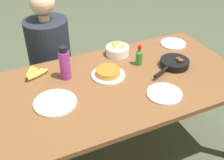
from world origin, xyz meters
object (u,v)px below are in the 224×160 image
banana_bunch (33,74)px  water_bottle (65,64)px  empty_plate_far_left (55,103)px  fruit_bowl_mango (117,50)px  skillet (174,63)px  empty_plate_near_front (173,44)px  frittata_plate_center (108,73)px  empty_plate_far_right (164,94)px  hot_sauce_bottle (139,56)px  person_figure (52,70)px

banana_bunch → water_bottle: (0.21, -0.12, 0.10)m
empty_plate_far_left → water_bottle: 0.31m
fruit_bowl_mango → skillet: bearing=-47.6°
empty_plate_near_front → fruit_bowl_mango: fruit_bowl_mango is taller
frittata_plate_center → empty_plate_far_right: frittata_plate_center is taller
hot_sauce_bottle → empty_plate_far_right: bearing=-94.7°
water_bottle → person_figure: 0.63m
skillet → water_bottle: size_ratio=1.44×
empty_plate_near_front → empty_plate_far_left: bearing=-162.7°
empty_plate_near_front → empty_plate_far_left: size_ratio=0.79×
empty_plate_far_left → fruit_bowl_mango: fruit_bowl_mango is taller
empty_plate_far_left → water_bottle: water_bottle is taller
empty_plate_far_left → hot_sauce_bottle: (0.71, 0.20, 0.06)m
skillet → empty_plate_near_front: (0.20, 0.30, -0.02)m
empty_plate_near_front → person_figure: 1.10m
water_bottle → empty_plate_far_left: bearing=-120.7°
empty_plate_far_left → empty_plate_far_right: size_ratio=1.16×
empty_plate_far_right → hot_sauce_bottle: size_ratio=1.42×
fruit_bowl_mango → empty_plate_near_front: bearing=-5.2°
skillet → water_bottle: bearing=-38.2°
hot_sauce_bottle → person_figure: size_ratio=0.13×
empty_plate_far_right → fruit_bowl_mango: fruit_bowl_mango is taller
empty_plate_far_right → fruit_bowl_mango: bearing=94.7°
empty_plate_far_right → fruit_bowl_mango: (-0.05, 0.61, 0.03)m
frittata_plate_center → empty_plate_near_front: (0.70, 0.21, -0.02)m
person_figure → frittata_plate_center: bearing=-66.1°
empty_plate_far_right → water_bottle: water_bottle is taller
fruit_bowl_mango → water_bottle: bearing=-162.8°
banana_bunch → empty_plate_far_right: banana_bunch is taller
fruit_bowl_mango → empty_plate_far_right: bearing=-85.3°
empty_plate_far_right → person_figure: size_ratio=0.19×
skillet → empty_plate_far_right: (-0.26, -0.27, -0.02)m
skillet → empty_plate_near_front: bearing=-148.2°
hot_sauce_bottle → frittata_plate_center: bearing=-169.5°
frittata_plate_center → empty_plate_far_left: 0.45m
banana_bunch → water_bottle: 0.26m
frittata_plate_center → empty_plate_near_front: bearing=16.5°
skillet → empty_plate_far_left: size_ratio=1.33×
skillet → empty_plate_near_front: size_ratio=1.68×
skillet → person_figure: size_ratio=0.29×
frittata_plate_center → fruit_bowl_mango: bearing=52.5°
fruit_bowl_mango → hot_sauce_bottle: (0.08, -0.20, 0.03)m
banana_bunch → skillet: (0.99, -0.31, 0.01)m
frittata_plate_center → banana_bunch: bearing=155.3°
fruit_bowl_mango → person_figure: 0.67m
fruit_bowl_mango → hot_sauce_bottle: size_ratio=1.14×
water_bottle → hot_sauce_bottle: 0.56m
person_figure → water_bottle: bearing=-90.2°
empty_plate_far_left → water_bottle: (0.15, 0.25, 0.11)m
hot_sauce_bottle → person_figure: bearing=134.0°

